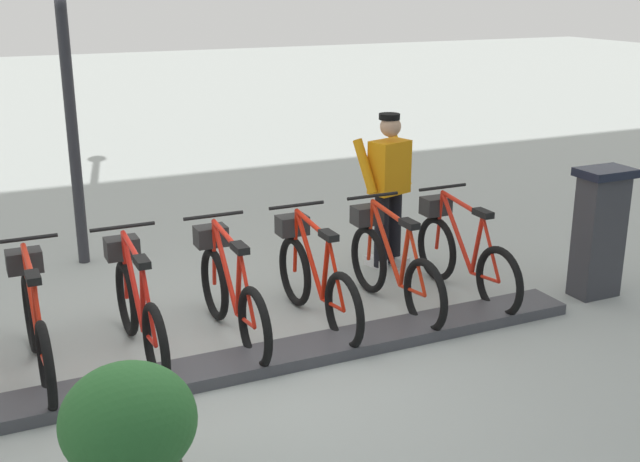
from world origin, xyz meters
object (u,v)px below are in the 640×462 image
Objects in this scene: bike_docked_0 at (462,253)px; lamp_post at (60,2)px; bike_docked_5 at (36,323)px; planter_bush at (130,438)px; bike_docked_3 at (230,291)px; bike_docked_4 at (138,306)px; worker_near_rack at (388,185)px; bike_docked_1 at (391,265)px; payment_kiosk at (599,231)px; bike_docked_2 at (314,277)px.

lamp_post is (2.54, 3.22, 2.33)m from bike_docked_0.
planter_bush is at bearing -172.44° from bike_docked_5.
bike_docked_3 and bike_docked_4 have the same top height.
bike_docked_5 is 3.89m from worker_near_rack.
bike_docked_3 and bike_docked_5 have the same top height.
planter_bush is at bearing 126.32° from bike_docked_1.
payment_kiosk is 2.07m from bike_docked_1.
bike_docked_0 is 4.26m from planter_bush.
planter_bush is at bearing 132.61° from worker_near_rack.
payment_kiosk is 5.78m from lamp_post.
lamp_post is 4.39× the size of planter_bush.
payment_kiosk reaches higher than bike_docked_0.
lamp_post is at bearing 18.30° from bike_docked_3.
bike_docked_1 is (0.00, 0.79, 0.00)m from bike_docked_0.
bike_docked_3 is 2.41m from worker_near_rack.
bike_docked_2 and bike_docked_4 have the same top height.
bike_docked_3 is 1.77× the size of planter_bush.
bike_docked_5 is (0.57, 5.15, -0.24)m from payment_kiosk.
payment_kiosk reaches higher than bike_docked_3.
worker_near_rack is 1.71× the size of planter_bush.
worker_near_rack is at bearing -27.65° from bike_docked_1.
lamp_post is at bearing 63.03° from worker_near_rack.
worker_near_rack is 3.81m from lamp_post.
bike_docked_5 is at bearing 90.00° from bike_docked_3.
planter_bush is at bearing 107.73° from payment_kiosk.
bike_docked_2 is 0.79m from bike_docked_3.
bike_docked_1 is 1.77× the size of planter_bush.
bike_docked_4 is at bearing 90.00° from bike_docked_1.
bike_docked_0 is 1.00× the size of bike_docked_5.
bike_docked_0 and bike_docked_5 have the same top height.
bike_docked_0 is 1.04× the size of worker_near_rack.
payment_kiosk is at bearing -96.34° from bike_docked_5.
bike_docked_2 is 1.04× the size of worker_near_rack.
bike_docked_3 is 2.50m from planter_bush.
worker_near_rack is (1.03, -1.33, 0.48)m from bike_docked_2.
bike_docked_1 is 0.40× the size of lamp_post.
bike_docked_1 and bike_docked_3 have the same top height.
payment_kiosk is 0.74× the size of bike_docked_1.
planter_bush is (-2.13, 2.10, 0.11)m from bike_docked_2.
payment_kiosk is 1.33m from bike_docked_0.
payment_kiosk is at bearing -99.13° from bike_docked_3.
payment_kiosk reaches higher than bike_docked_2.
bike_docked_5 is at bearing 90.00° from bike_docked_1.
bike_docked_0 and bike_docked_4 have the same top height.
bike_docked_0 reaches higher than planter_bush.
bike_docked_4 and bike_docked_5 have the same top height.
bike_docked_1 and bike_docked_4 have the same top height.
bike_docked_3 is at bearing 80.87° from payment_kiosk.
lamp_post reaches higher than planter_bush.
planter_bush is (-2.13, 0.51, 0.11)m from bike_docked_4.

